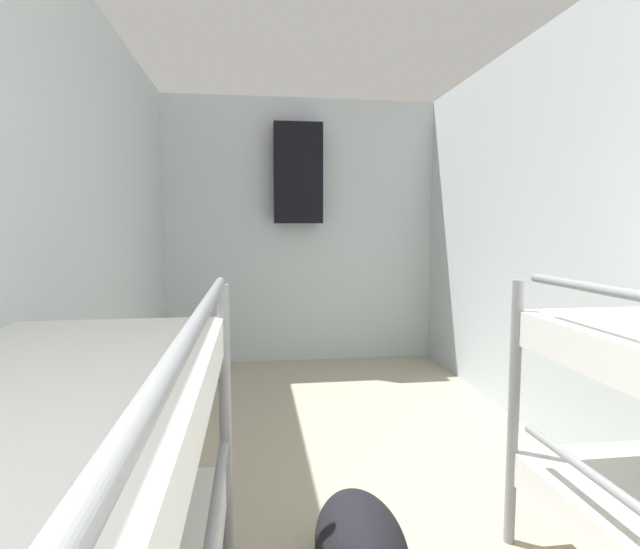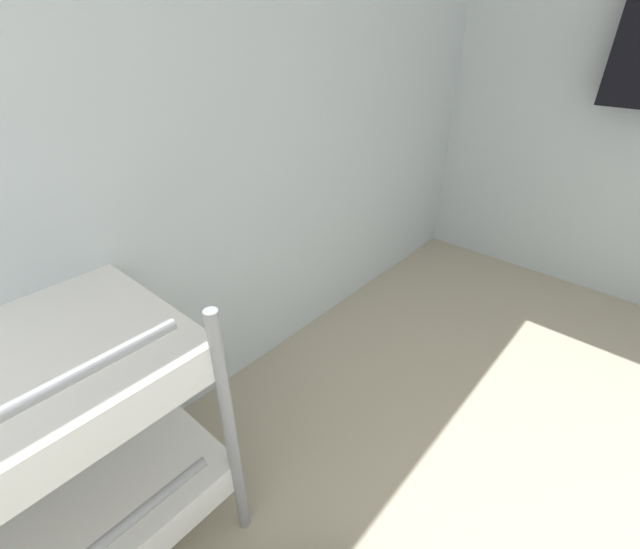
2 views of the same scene
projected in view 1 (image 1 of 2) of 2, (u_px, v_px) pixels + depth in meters
name	position (u px, v px, depth m)	size (l,w,h in m)	color
wall_left	(37.00, 238.00, 1.95)	(0.06, 5.32, 2.46)	silver
wall_right	(636.00, 237.00, 2.29)	(0.06, 5.32, 2.46)	silver
wall_back	(302.00, 232.00, 4.71)	(2.64, 0.06, 2.46)	silver
duffel_bag	(361.00, 548.00, 1.73)	(0.32, 0.57, 0.32)	black
hanging_coat	(298.00, 173.00, 4.50)	(0.44, 0.12, 0.90)	black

